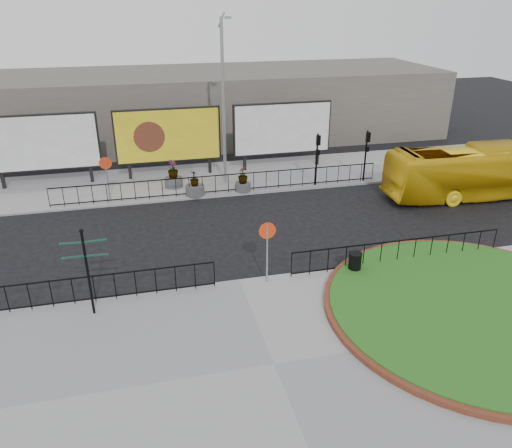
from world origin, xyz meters
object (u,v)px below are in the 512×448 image
object	(u,v)px
billboard_mid	(168,136)
planter_b	(195,187)
planter_c	(243,181)
fingerpost_sign	(86,264)
planter_a	(173,177)
lamp_post	(223,101)
bus	(479,172)
litter_bin	(355,263)

from	to	relation	value
billboard_mid	planter_b	world-z (taller)	billboard_mid
planter_b	planter_c	bearing A→B (deg)	0.00
fingerpost_sign	planter_a	world-z (taller)	fingerpost_sign
planter_c	lamp_post	bearing A→B (deg)	113.41
lamp_post	planter_b	size ratio (longest dim) A/B	6.61
fingerpost_sign	bus	world-z (taller)	fingerpost_sign
litter_bin	bus	size ratio (longest dim) A/B	0.09
litter_bin	planter_c	bearing A→B (deg)	102.95
lamp_post	litter_bin	world-z (taller)	lamp_post
litter_bin	planter_b	world-z (taller)	planter_b
lamp_post	planter_a	distance (m)	5.11
fingerpost_sign	litter_bin	world-z (taller)	fingerpost_sign
billboard_mid	lamp_post	size ratio (longest dim) A/B	0.67
bus	planter_c	size ratio (longest dim) A/B	7.18
litter_bin	planter_c	size ratio (longest dim) A/B	0.62
lamp_post	planter_b	distance (m)	4.97
fingerpost_sign	planter_b	distance (m)	11.56
fingerpost_sign	bus	distance (m)	20.96
fingerpost_sign	litter_bin	xyz separation A→B (m)	(9.82, 0.40, -1.49)
lamp_post	planter_c	size ratio (longest dim) A/B	6.47
litter_bin	planter_b	xyz separation A→B (m)	(-4.99, 10.00, 0.00)
billboard_mid	fingerpost_sign	bearing A→B (deg)	-105.28
lamp_post	planter_b	xyz separation A→B (m)	(-2.00, -1.60, -4.26)
bus	planter_a	world-z (taller)	bus
fingerpost_sign	planter_a	bearing A→B (deg)	77.31
planter_c	planter_b	bearing A→B (deg)	-180.00
lamp_post	planter_c	distance (m)	4.51
billboard_mid	planter_c	size ratio (longest dim) A/B	4.34
lamp_post	fingerpost_sign	xyz separation A→B (m)	(-6.82, -12.00, -2.77)
planter_c	bus	bearing A→B (deg)	-16.27
litter_bin	planter_a	world-z (taller)	planter_a
fingerpost_sign	bus	xyz separation A→B (m)	(19.81, 6.81, -0.62)
fingerpost_sign	bus	bearing A→B (deg)	23.93
bus	planter_b	bearing A→B (deg)	79.47
planter_b	billboard_mid	bearing A→B (deg)	105.79
planter_a	planter_c	world-z (taller)	planter_a
litter_bin	planter_b	distance (m)	11.18
planter_b	planter_c	distance (m)	2.69
billboard_mid	planter_b	size ratio (longest dim) A/B	4.44
fingerpost_sign	bus	size ratio (longest dim) A/B	0.31
planter_c	billboard_mid	bearing A→B (deg)	136.01
bus	litter_bin	bearing A→B (deg)	125.62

